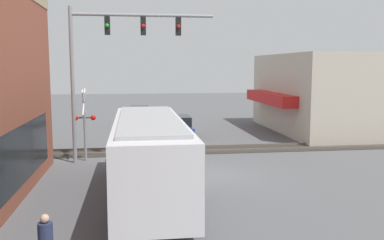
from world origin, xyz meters
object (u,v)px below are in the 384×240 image
Objects in this scene: parked_car_blue at (178,127)px; parked_car_silver at (139,115)px; pedestrian_near_bus at (200,177)px; city_bus at (149,154)px; crossing_signal at (85,118)px.

parked_car_silver is at bearing 18.00° from parked_car_blue.
parked_car_silver is 22.79m from pedestrian_near_bus.
parked_car_blue is at bearing -2.91° from pedestrian_near_bus.
city_bus is 7.58m from crossing_signal.
city_bus is 2.14× the size of parked_car_silver.
pedestrian_near_bus reaches higher than parked_car_blue.
city_bus is 2.68× the size of crossing_signal.
parked_car_silver is at bearing 4.67° from pedestrian_near_bus.
pedestrian_near_bus is at bearing -109.98° from city_bus.
crossing_signal is 0.88× the size of parked_car_blue.
crossing_signal reaches higher than pedestrian_near_bus.
crossing_signal is 15.54m from parked_car_silver.
parked_car_blue is at bearing -38.57° from crossing_signal.
crossing_signal is 0.80× the size of parked_car_silver.
pedestrian_near_bus is at bearing 177.09° from parked_car_blue.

